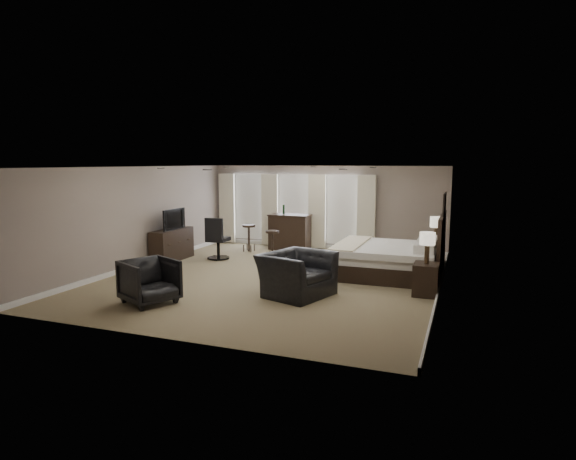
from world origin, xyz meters
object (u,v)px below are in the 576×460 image
(lamp_far, at_px, (436,230))
(bar_stool_left, at_px, (249,238))
(nightstand_near, at_px, (426,279))
(lamp_near, at_px, (427,248))
(dresser, at_px, (172,245))
(desk_chair, at_px, (218,238))
(bar_counter, at_px, (290,232))
(bed, at_px, (393,245))
(tv, at_px, (171,227))
(armchair_near, at_px, (297,267))
(bar_stool_right, at_px, (272,245))
(armchair_far, at_px, (149,279))
(nightstand_far, at_px, (435,255))

(lamp_far, bearing_deg, bar_stool_left, 177.08)
(nightstand_near, height_order, lamp_near, lamp_near)
(dresser, relative_size, desk_chair, 1.25)
(lamp_near, distance_m, bar_counter, 5.95)
(bed, xyz_separation_m, bar_stool_left, (-4.60, 1.73, -0.35))
(bar_stool_left, bearing_deg, bed, -20.63)
(dresser, bearing_deg, tv, 0.00)
(desk_chair, bearing_deg, nightstand_near, 160.06)
(tv, distance_m, bar_stool_left, 2.49)
(armchair_near, xyz_separation_m, bar_stool_right, (-1.90, 3.30, -0.19))
(bar_counter, bearing_deg, desk_chair, -122.25)
(lamp_far, relative_size, bar_stool_right, 0.85)
(lamp_far, bearing_deg, armchair_near, -122.75)
(tv, bearing_deg, bed, -87.77)
(bed, relative_size, armchair_far, 2.52)
(tv, bearing_deg, dresser, 0.00)
(dresser, height_order, bar_counter, bar_counter)
(nightstand_near, bearing_deg, nightstand_far, 90.00)
(lamp_far, bearing_deg, bed, -121.54)
(bed, relative_size, armchair_near, 1.76)
(dresser, bearing_deg, nightstand_far, 13.68)
(bed, bearing_deg, lamp_far, 58.46)
(dresser, distance_m, armchair_far, 4.17)
(nightstand_near, bearing_deg, desk_chair, 162.74)
(bed, relative_size, lamp_far, 3.49)
(dresser, height_order, desk_chair, desk_chair)
(lamp_near, bearing_deg, nightstand_near, 0.00)
(nightstand_far, distance_m, bar_stool_right, 4.40)
(bar_stool_left, bearing_deg, dresser, -126.13)
(armchair_far, xyz_separation_m, bar_stool_left, (-0.54, 5.64, -0.06))
(armchair_far, bearing_deg, bar_stool_right, 18.73)
(nightstand_near, relative_size, tv, 0.66)
(nightstand_far, distance_m, bar_counter, 4.56)
(tv, bearing_deg, nightstand_far, -76.32)
(armchair_near, relative_size, armchair_far, 1.43)
(armchair_near, bearing_deg, dresser, 82.49)
(desk_chair, bearing_deg, lamp_near, 160.06)
(nightstand_near, xyz_separation_m, lamp_far, (0.00, 2.90, 0.64))
(bar_stool_right, bearing_deg, desk_chair, -158.41)
(armchair_far, xyz_separation_m, bar_stool_right, (0.58, 4.82, -0.07))
(armchair_near, relative_size, bar_counter, 1.07)
(nightstand_far, relative_size, tv, 0.63)
(bar_counter, bearing_deg, lamp_far, -13.23)
(armchair_far, relative_size, desk_chair, 0.79)
(lamp_near, xyz_separation_m, lamp_far, (0.00, 2.90, -0.01))
(bed, bearing_deg, armchair_far, -136.04)
(bed, distance_m, nightstand_near, 1.76)
(dresser, distance_m, bar_stool_left, 2.43)
(nightstand_near, distance_m, bar_stool_right, 4.97)
(bed, height_order, nightstand_near, bed)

